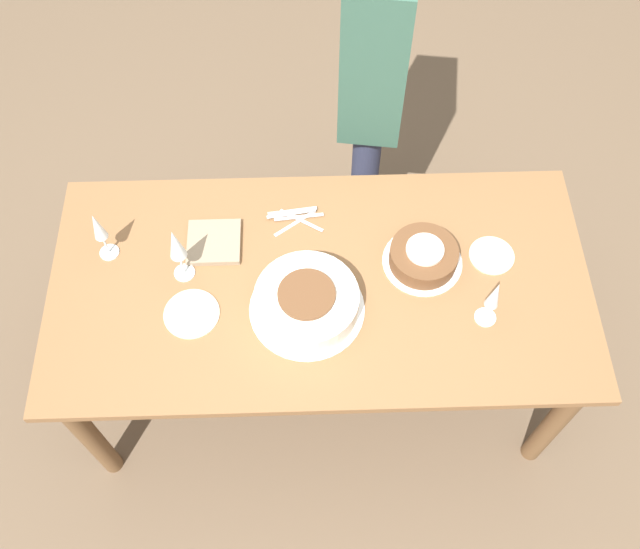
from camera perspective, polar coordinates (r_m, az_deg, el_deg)
ground_plane at (r=2.97m, az=0.00°, el=-7.73°), size 12.00×12.00×0.00m
dining_table at (r=2.40m, az=0.00°, el=-1.82°), size 1.76×0.87×0.73m
cake_center_white at (r=2.22m, az=-1.06°, el=-2.22°), size 0.37×0.37×0.10m
cake_front_chocolate at (r=2.35m, az=8.28°, el=1.45°), size 0.26×0.26×0.08m
wine_glass_near at (r=2.36m, az=-17.31°, el=3.51°), size 0.06×0.06×0.21m
wine_glass_far at (r=2.23m, az=-11.45°, el=2.27°), size 0.07×0.07×0.24m
wine_glass_extra at (r=2.19m, az=13.74°, el=-1.77°), size 0.07×0.07×0.21m
dessert_plate_left at (r=2.43m, az=13.57°, el=1.48°), size 0.15×0.15×0.01m
dessert_plate_right at (r=2.29m, az=-10.23°, el=-3.11°), size 0.18×0.18×0.01m
fork_pile at (r=2.44m, az=-1.95°, el=4.62°), size 0.20×0.12×0.01m
napkin_stack at (r=2.41m, az=-8.48°, el=2.57°), size 0.18×0.17×0.02m
person_cutting at (r=2.64m, az=4.37°, el=16.10°), size 0.28×0.43×1.56m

